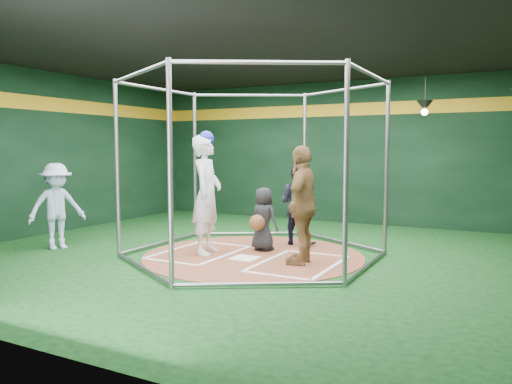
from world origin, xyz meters
The scene contains 12 objects.
room_shell centered at (0.00, 0.01, 1.75)m, with size 10.10×9.10×3.53m.
clay_disc centered at (0.00, 0.00, 0.01)m, with size 3.80×3.80×0.01m, color brown.
home_plate centered at (0.00, -0.30, 0.02)m, with size 0.43×0.43×0.01m, color white.
batter_box_left centered at (-0.95, -0.25, 0.02)m, with size 1.17×1.77×0.01m.
batter_box_right centered at (0.95, -0.25, 0.02)m, with size 1.17×1.77×0.01m.
batting_cage centered at (0.00, 0.00, 1.50)m, with size 4.05×4.67×3.00m.
pendant_lamp_near centered at (2.20, 3.60, 2.74)m, with size 0.34×0.34×0.90m.
batter_figure centered at (-0.79, -0.24, 1.07)m, with size 0.67×0.86×2.14m.
visitor_leopard centered at (0.98, -0.18, 0.96)m, with size 1.11×0.46×1.89m, color tan.
catcher_figure centered at (-0.03, 0.43, 0.58)m, with size 0.61×0.62×1.14m.
umpire centered at (0.29, 1.28, 0.80)m, with size 0.76×0.59×1.57m, color black.
bystander_blue centered at (-3.49, -1.14, 0.79)m, with size 1.02×0.59×1.58m, color #AEC0E7.
Camera 1 is at (3.98, -7.50, 1.85)m, focal length 35.00 mm.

